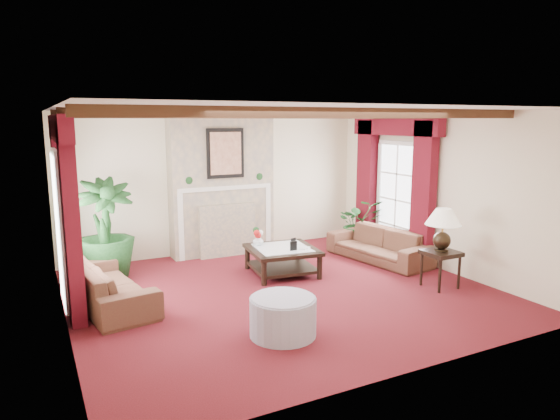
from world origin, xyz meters
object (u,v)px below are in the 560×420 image
potted_palm (106,251)px  ottoman (283,317)px  side_table (440,269)px  sofa_right (379,239)px  coffee_table (282,261)px  sofa_left (108,277)px

potted_palm → ottoman: (1.55, -3.26, -0.23)m
ottoman → side_table: bearing=8.9°
sofa_right → ottoman: bearing=-64.9°
sofa_right → coffee_table: sofa_right is taller
sofa_left → potted_palm: size_ratio=1.25×
sofa_left → ottoman: 2.64m
sofa_left → potted_palm: (0.15, 1.25, 0.06)m
ottoman → coffee_table: bearing=62.9°
sofa_left → sofa_right: (4.78, 0.10, -0.00)m
sofa_left → side_table: (4.69, -1.54, -0.11)m
coffee_table → ottoman: ottoman is taller
sofa_right → ottoman: (-3.07, -2.10, -0.16)m
potted_palm → coffee_table: size_ratio=1.54×
sofa_right → potted_palm: bearing=-113.3°
potted_palm → side_table: size_ratio=2.90×
coffee_table → ottoman: size_ratio=1.35×
sofa_right → side_table: (-0.10, -1.64, -0.11)m
sofa_right → side_table: size_ratio=3.61×
potted_palm → coffee_table: (2.67, -1.08, -0.24)m
sofa_left → ottoman: bearing=-148.3°
coffee_table → ottoman: bearing=-109.7°
sofa_right → side_table: sofa_right is taller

